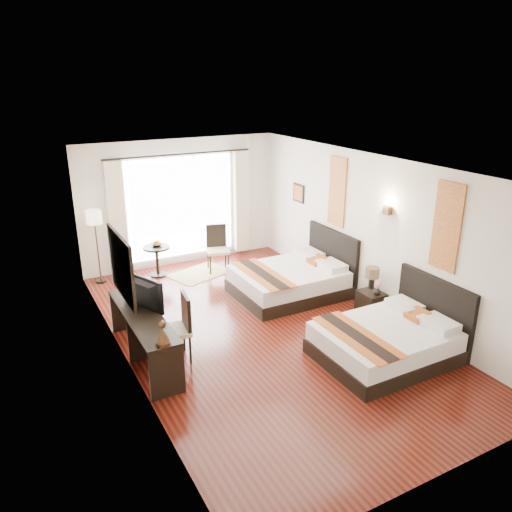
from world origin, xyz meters
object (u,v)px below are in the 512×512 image
bed_far (293,279)px  side_table (157,261)px  nightstand (371,304)px  television (138,294)px  table_lamp (372,274)px  desk_chair (175,340)px  fruit_bowl (157,245)px  console_desk (144,337)px  window_chair (218,257)px  floor_lamp (94,222)px  vase (378,288)px  bed_near (389,340)px

bed_far → side_table: 2.99m
nightstand → television: television is taller
bed_far → table_lamp: 1.66m
desk_chair → fruit_bowl: size_ratio=4.71×
console_desk → desk_chair: 0.47m
console_desk → side_table: size_ratio=3.36×
desk_chair → window_chair: bearing=-116.8°
console_desk → side_table: console_desk is taller
nightstand → console_desk: (-3.99, 0.47, 0.16)m
console_desk → television: bearing=83.7°
nightstand → window_chair: (-1.52, 3.28, 0.08)m
floor_lamp → vase: bearing=-45.2°
nightstand → television: (-3.97, 0.65, 0.78)m
table_lamp → nightstand: bearing=-110.2°
window_chair → floor_lamp: bearing=-87.8°
bed_far → floor_lamp: bearing=143.1°
table_lamp → desk_chair: (-3.60, 0.19, -0.45)m
console_desk → desk_chair: size_ratio=2.13×
bed_far → vase: size_ratio=14.58×
bed_near → floor_lamp: size_ratio=1.30×
bed_far → television: size_ratio=2.40×
bed_far → window_chair: size_ratio=2.08×
television → side_table: 3.28m
vase → television: size_ratio=0.16×
vase → console_desk: 4.05m
fruit_bowl → floor_lamp: bearing=171.2°
vase → desk_chair: bearing=174.0°
console_desk → floor_lamp: bearing=89.2°
television → fruit_bowl: bearing=-44.9°
bed_near → vase: size_ratio=13.96×
console_desk → television: (0.02, 0.18, 0.63)m
nightstand → floor_lamp: floor_lamp is taller
console_desk → side_table: (1.21, 3.16, -0.05)m
desk_chair → side_table: 3.49m
bed_far → window_chair: bearing=112.9°
vase → fruit_bowl: fruit_bowl is taller
floor_lamp → window_chair: floor_lamp is taller
desk_chair → floor_lamp: 3.76m
bed_near → side_table: 5.29m
nightstand → fruit_bowl: fruit_bowl is taller
nightstand → desk_chair: (-3.59, 0.24, 0.09)m
floor_lamp → fruit_bowl: floor_lamp is taller
bed_far → fruit_bowl: bed_far is taller
console_desk → floor_lamp: size_ratio=1.43×
bed_near → television: 3.85m
console_desk → television: television is taller
bed_far → side_table: bearing=133.0°
bed_far → fruit_bowl: bearing=132.2°
table_lamp → console_desk: (-4.01, 0.42, -0.39)m
bed_far → bed_near: bearing=-89.1°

